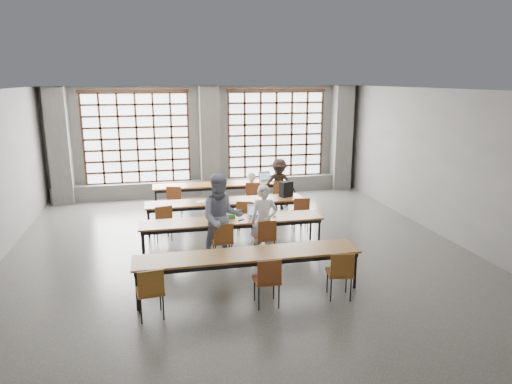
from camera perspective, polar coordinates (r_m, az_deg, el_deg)
floor at (r=10.14m, az=-2.02°, el=-7.55°), size 11.00×11.00×0.00m
ceiling at (r=9.44m, az=-2.20°, el=12.63°), size 11.00×11.00×0.00m
wall_back at (r=15.01m, az=-5.95°, el=6.37°), size 10.00×0.00×10.00m
wall_front at (r=4.59m, az=10.76°, el=-11.74°), size 10.00×0.00×10.00m
wall_right at (r=11.61m, az=22.98°, el=3.10°), size 0.00×11.00×11.00m
column_left at (r=14.90m, az=-23.34°, el=5.25°), size 0.60×0.55×3.50m
column_mid at (r=14.73m, az=-5.82°, el=6.23°), size 0.60×0.55×3.50m
column_right at (r=15.89m, az=10.62°, el=6.63°), size 0.60×0.55×3.50m
window_left at (r=14.82m, az=-14.65°, el=6.48°), size 3.32×0.12×3.00m
window_right at (r=15.33m, az=2.52°, el=7.16°), size 3.32×0.12×3.00m
sill_ledge at (r=15.08m, az=-5.72°, el=0.62°), size 9.80×0.35×0.50m
desk_row_a at (r=13.44m, az=-4.26°, el=0.81°), size 4.00×0.70×0.73m
desk_row_b at (r=11.56m, az=-3.81°, el=-1.38°), size 4.00×0.70×0.73m
desk_row_c at (r=10.03m, az=-3.00°, el=-3.78°), size 4.00×0.70×0.73m
desk_row_d at (r=8.13m, az=-0.98°, el=-8.10°), size 4.00×0.70×0.73m
chair_back_left at (r=12.74m, az=-10.14°, el=-0.71°), size 0.49×0.49×0.88m
chair_back_mid at (r=13.01m, az=-0.42°, el=-0.18°), size 0.49×0.49×0.88m
chair_back_right at (r=13.19m, az=2.99°, el=0.00°), size 0.48×0.48×0.88m
chair_mid_left at (r=10.87m, az=-11.57°, el=-3.34°), size 0.50×0.51×0.88m
chair_mid_centre at (r=11.06m, az=-1.37°, el=-2.75°), size 0.53×0.53×0.88m
chair_mid_right at (r=11.40m, az=5.62°, el=-2.30°), size 0.47×0.48×0.88m
chair_front_left at (r=9.44m, az=-4.15°, el=-5.78°), size 0.42×0.43×0.88m
chair_front_right at (r=9.60m, az=1.21°, el=-5.40°), size 0.43×0.44×0.88m
chair_near_left at (r=7.47m, az=-13.04°, el=-11.63°), size 0.47×0.47×0.88m
chair_near_mid at (r=7.66m, az=1.47°, el=-10.59°), size 0.42×0.43×0.88m
chair_near_right at (r=8.04m, az=10.52°, el=-9.59°), size 0.49×0.49×0.88m
student_male at (r=9.64m, az=1.02°, el=-3.74°), size 0.66×0.52×1.58m
student_female at (r=9.43m, az=-4.31°, el=-3.26°), size 0.91×0.71×1.86m
student_back at (r=13.27m, az=2.90°, el=0.99°), size 1.02×0.67×1.48m
laptop_front at (r=10.19m, az=-0.03°, el=-2.72°), size 0.39×0.34×0.26m
laptop_back at (r=13.77m, az=1.19°, el=1.70°), size 0.41×0.36×0.26m
mouse at (r=10.17m, az=2.30°, el=-3.01°), size 0.11×0.08×0.04m
green_box at (r=10.06m, az=-3.36°, el=-3.06°), size 0.26×0.14×0.09m
phone at (r=9.94m, az=-1.88°, el=-3.49°), size 0.14×0.11×0.01m
paper_sheet_a at (r=11.52m, az=-6.80°, el=-1.16°), size 0.34×0.29×0.00m
paper_sheet_c at (r=11.55m, az=-3.32°, el=-1.03°), size 0.33×0.26×0.00m
backpack at (r=11.87m, az=3.79°, el=0.36°), size 0.37×0.31×0.40m
plastic_bag at (r=13.60m, az=-0.55°, el=1.90°), size 0.31×0.27×0.29m
red_pouch at (r=7.56m, az=-13.10°, el=-11.63°), size 0.22×0.15×0.06m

